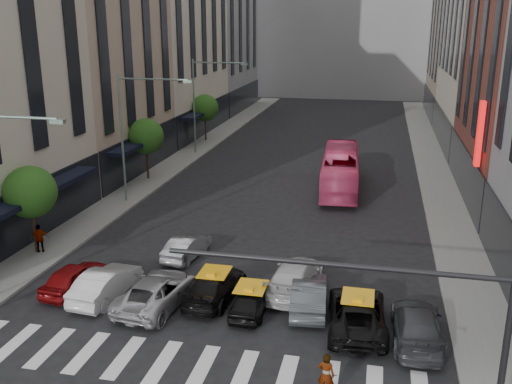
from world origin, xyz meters
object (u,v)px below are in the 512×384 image
Objects in this scene: car_red at (75,277)px; taxi_left at (215,286)px; streetlamp_mid at (134,122)px; taxi_center at (251,300)px; bus at (341,170)px; pedestrian_far at (40,238)px; car_white_front at (106,283)px; streetlamp_far at (203,94)px.

taxi_left reaches higher than car_red.
streetlamp_mid is 1.89× the size of taxi_left.
taxi_center is (8.86, -0.31, -0.07)m from car_red.
bus is 6.89× the size of pedestrian_far.
pedestrian_far reaches higher than car_red.
car_white_front is at bearing 174.24° from car_red.
streetlamp_mid is 1.00× the size of streetlamp_far.
bus reaches higher than taxi_left.
car_white_front is at bearing 62.47° from bus.
streetlamp_far is 26.51m from pedestrian_far.
taxi_center is 2.23× the size of pedestrian_far.
streetlamp_far is 32.50m from taxi_center.
streetlamp_mid reaches higher than taxi_left.
taxi_left is at bearing 74.58° from bus.
bus is (9.43, 20.60, 0.83)m from car_white_front.
car_white_front is 0.94× the size of taxi_left.
bus is at bearing -158.14° from pedestrian_far.
bus reaches higher than car_white_front.
taxi_left is 20.17m from bus.
taxi_left is 11.48m from pedestrian_far.
streetlamp_far reaches higher than pedestrian_far.
bus is at bearing -97.61° from taxi_left.
streetlamp_far is at bearing -118.56° from pedestrian_far.
streetlamp_mid reaches higher than pedestrian_far.
streetlamp_far is at bearing -68.04° from taxi_center.
taxi_center is 20.69m from bus.
streetlamp_mid is at bearing -123.80° from pedestrian_far.
streetlamp_far reaches higher than bus.
streetlamp_mid is 2.02× the size of car_white_front.
car_red is at bearing -6.64° from car_white_front.
bus reaches higher than car_red.
car_red is at bearing -79.02° from streetlamp_mid.
car_red reaches higher than taxi_center.
streetlamp_far is 1.89× the size of taxi_left.
bus reaches higher than pedestrian_far.
streetlamp_far is 30.78m from car_white_front.
streetlamp_mid and streetlamp_far have the same top height.
pedestrian_far is at bearing -93.31° from streetlamp_far.
car_white_front is 2.73× the size of pedestrian_far.
car_red is 1.88m from car_white_front.
car_red is at bearing -84.90° from streetlamp_far.
pedestrian_far is (-1.50, -10.00, -4.94)m from streetlamp_mid.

